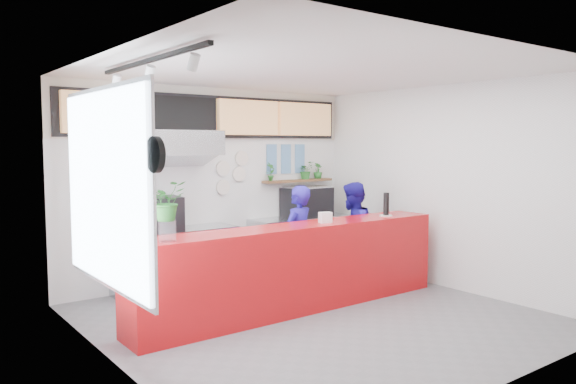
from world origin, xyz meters
TOP-DOWN VIEW (x-y plane):
  - floor at (0.00, 0.00)m, footprint 5.00×5.00m
  - ceiling at (0.00, 0.00)m, footprint 5.00×5.00m
  - wall_back at (0.00, 2.50)m, footprint 5.00×0.00m
  - wall_left at (-2.50, 0.00)m, footprint 0.00×5.00m
  - wall_right at (2.50, 0.00)m, footprint 0.00×5.00m
  - service_counter at (0.00, 0.40)m, footprint 4.50×0.60m
  - cream_band at (0.00, 2.49)m, footprint 5.00×0.02m
  - prep_bench at (-0.80, 2.20)m, footprint 1.80×0.60m
  - panini_oven at (-1.03, 2.20)m, footprint 0.62×0.62m
  - extraction_hood at (-0.80, 2.15)m, footprint 1.20×0.70m
  - hood_lip at (-0.80, 2.15)m, footprint 1.20×0.69m
  - right_bench at (1.50, 2.20)m, footprint 1.80×0.60m
  - espresso_machine at (1.63, 2.20)m, footprint 0.78×0.57m
  - espresso_tray at (1.63, 2.20)m, footprint 0.70×0.48m
  - herb_shelf at (1.60, 2.40)m, footprint 1.40×0.18m
  - menu_board_far_left at (-1.75, 2.38)m, footprint 1.10×0.10m
  - menu_board_mid_left at (-0.59, 2.38)m, footprint 1.10×0.10m
  - menu_board_mid_right at (0.57, 2.38)m, footprint 1.10×0.10m
  - menu_board_far_right at (1.73, 2.38)m, footprint 1.10×0.10m
  - soffit at (0.00, 2.46)m, footprint 4.80×0.04m
  - window_pane at (-2.47, 0.30)m, footprint 0.04×2.20m
  - window_frame at (-2.45, 0.30)m, footprint 0.03×2.30m
  - wall_clock_rim at (-2.46, -0.90)m, footprint 0.05×0.30m
  - wall_clock_face at (-2.43, -0.90)m, footprint 0.02×0.26m
  - track_rail at (-2.10, 0.00)m, footprint 0.05×2.40m
  - dec_plate_a at (0.15, 2.47)m, footprint 0.24×0.03m
  - dec_plate_b at (0.45, 2.47)m, footprint 0.24×0.03m
  - dec_plate_c at (0.15, 2.47)m, footprint 0.24×0.03m
  - dec_plate_d at (0.50, 2.47)m, footprint 0.24×0.03m
  - photo_frame_a at (1.10, 2.48)m, footprint 0.20×0.02m
  - photo_frame_b at (1.40, 2.48)m, footprint 0.20×0.02m
  - photo_frame_c at (1.70, 2.48)m, footprint 0.20×0.02m
  - photo_frame_d at (1.10, 2.48)m, footprint 0.20×0.02m
  - photo_frame_e at (1.40, 2.48)m, footprint 0.20×0.02m
  - photo_frame_f at (1.70, 2.48)m, footprint 0.20×0.02m
  - staff_center at (0.48, 0.98)m, footprint 0.66×0.53m
  - staff_right at (1.55, 0.98)m, footprint 0.95×0.89m
  - herb_a at (1.02, 2.40)m, footprint 0.19×0.16m
  - herb_c at (1.76, 2.40)m, footprint 0.31×0.28m
  - herb_d at (2.05, 2.40)m, footprint 0.18×0.16m
  - glass_vase at (-1.81, 0.30)m, footprint 0.24×0.24m
  - basil_vase at (-1.81, 0.30)m, footprint 0.43×0.38m
  - napkin_holder at (0.45, 0.35)m, footprint 0.18×0.13m
  - white_plate at (1.59, 0.34)m, footprint 0.21×0.21m
  - pepper_mill at (1.59, 0.34)m, footprint 0.10×0.10m

SIDE VIEW (x-z plane):
  - floor at x=0.00m, z-range 0.00..0.00m
  - prep_bench at x=-0.80m, z-range 0.00..0.90m
  - right_bench at x=1.50m, z-range 0.00..0.90m
  - service_counter at x=0.00m, z-range 0.00..1.10m
  - staff_center at x=0.48m, z-range 0.00..1.55m
  - staff_right at x=1.55m, z-range 0.00..1.55m
  - white_plate at x=1.59m, z-range 1.10..1.11m
  - panini_oven at x=-1.03m, z-range 0.90..1.39m
  - espresso_machine at x=1.63m, z-range 0.90..1.39m
  - napkin_holder at x=0.45m, z-range 1.10..1.24m
  - glass_vase at x=-1.81m, z-range 1.10..1.33m
  - pepper_mill at x=1.59m, z-range 1.11..1.44m
  - espresso_tray at x=1.63m, z-range 1.35..1.41m
  - dec_plate_c at x=0.15m, z-range 1.33..1.57m
  - wall_back at x=0.00m, z-range -1.00..4.00m
  - wall_left at x=-2.50m, z-range -1.00..4.00m
  - wall_right at x=2.50m, z-range -1.00..4.00m
  - herb_shelf at x=1.60m, z-range 1.48..1.52m
  - basil_vase at x=-1.81m, z-range 1.32..1.75m
  - dec_plate_b at x=0.45m, z-range 1.53..1.77m
  - herb_d at x=2.05m, z-range 1.52..1.79m
  - herb_c at x=1.76m, z-range 1.52..1.83m
  - herb_a at x=1.02m, z-range 1.52..1.83m
  - window_pane at x=-2.47m, z-range 0.75..2.65m
  - window_frame at x=-2.45m, z-range 0.70..2.70m
  - dec_plate_a at x=0.15m, z-range 1.63..1.87m
  - photo_frame_d at x=1.10m, z-range 1.62..1.88m
  - photo_frame_e at x=1.40m, z-range 1.62..1.88m
  - photo_frame_f at x=1.70m, z-range 1.62..1.88m
  - dec_plate_d at x=0.50m, z-range 1.78..2.02m
  - hood_lip at x=-0.80m, z-range 1.79..2.11m
  - photo_frame_a at x=1.10m, z-range 1.88..2.12m
  - photo_frame_b at x=1.40m, z-range 1.88..2.12m
  - photo_frame_c at x=1.70m, z-range 1.88..2.12m
  - wall_clock_rim at x=-2.46m, z-range 1.90..2.20m
  - wall_clock_face at x=-2.43m, z-range 1.92..2.18m
  - extraction_hood at x=-0.80m, z-range 1.98..2.32m
  - menu_board_far_left at x=-1.75m, z-range 2.27..2.82m
  - menu_board_mid_left at x=-0.59m, z-range 2.27..2.82m
  - menu_board_mid_right at x=0.57m, z-range 2.27..2.82m
  - menu_board_far_right at x=1.73m, z-range 2.27..2.82m
  - soffit at x=0.00m, z-range 2.22..2.88m
  - cream_band at x=0.00m, z-range 2.20..3.00m
  - track_rail at x=-2.10m, z-range 2.92..2.96m
  - ceiling at x=0.00m, z-range 3.00..3.00m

